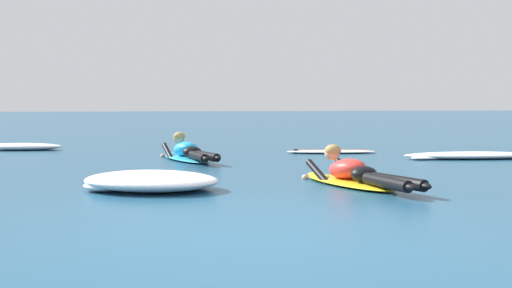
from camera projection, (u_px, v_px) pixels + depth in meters
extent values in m
plane|color=navy|center=(181.00, 148.00, 15.13)|extent=(120.00, 120.00, 0.00)
ellipsoid|color=yellow|center=(349.00, 182.00, 8.41)|extent=(1.01, 1.99, 0.07)
ellipsoid|color=yellow|center=(315.00, 174.00, 9.24)|extent=(0.25, 0.24, 0.06)
ellipsoid|color=red|center=(347.00, 169.00, 8.45)|extent=(0.54, 0.73, 0.35)
ellipsoid|color=black|center=(364.00, 174.00, 8.10)|extent=(0.40, 0.35, 0.20)
cylinder|color=black|center=(387.00, 182.00, 7.52)|extent=(0.29, 0.90, 0.14)
ellipsoid|color=black|center=(409.00, 187.00, 7.11)|extent=(0.15, 0.24, 0.08)
cylinder|color=black|center=(398.00, 182.00, 7.59)|extent=(0.39, 0.89, 0.14)
ellipsoid|color=black|center=(424.00, 186.00, 7.19)|extent=(0.15, 0.24, 0.08)
cylinder|color=black|center=(318.00, 173.00, 8.70)|extent=(0.22, 0.58, 0.33)
sphere|color=tan|center=(305.00, 178.00, 9.05)|extent=(0.09, 0.09, 0.09)
cylinder|color=black|center=(348.00, 172.00, 8.86)|extent=(0.22, 0.58, 0.33)
sphere|color=tan|center=(335.00, 176.00, 9.19)|extent=(0.09, 0.09, 0.09)
sphere|color=tan|center=(332.00, 152.00, 8.79)|extent=(0.21, 0.21, 0.21)
ellipsoid|color=#AD894C|center=(333.00, 150.00, 8.77)|extent=(0.26, 0.24, 0.16)
ellipsoid|color=#2DB2D1|center=(186.00, 158.00, 12.00)|extent=(0.99, 2.09, 0.07)
ellipsoid|color=#2DB2D1|center=(172.00, 154.00, 12.87)|extent=(0.24, 0.24, 0.06)
ellipsoid|color=#1E9EDB|center=(186.00, 149.00, 12.03)|extent=(0.55, 0.76, 0.35)
ellipsoid|color=black|center=(192.00, 152.00, 11.67)|extent=(0.39, 0.35, 0.20)
cylinder|color=black|center=(198.00, 156.00, 11.12)|extent=(0.28, 0.84, 0.14)
ellipsoid|color=black|center=(205.00, 158.00, 10.73)|extent=(0.15, 0.24, 0.08)
cylinder|color=black|center=(207.00, 156.00, 11.18)|extent=(0.37, 0.84, 0.14)
ellipsoid|color=black|center=(217.00, 158.00, 10.81)|extent=(0.15, 0.24, 0.08)
cylinder|color=black|center=(168.00, 152.00, 12.30)|extent=(0.22, 0.58, 0.33)
sphere|color=tan|center=(163.00, 156.00, 12.65)|extent=(0.09, 0.09, 0.09)
cylinder|color=black|center=(191.00, 152.00, 12.45)|extent=(0.22, 0.58, 0.33)
sphere|color=tan|center=(185.00, 155.00, 12.79)|extent=(0.09, 0.09, 0.09)
sphere|color=tan|center=(179.00, 138.00, 12.39)|extent=(0.21, 0.21, 0.21)
ellipsoid|color=#AD894C|center=(179.00, 136.00, 12.37)|extent=(0.26, 0.24, 0.16)
ellipsoid|color=white|center=(331.00, 151.00, 13.62)|extent=(1.90, 0.82, 0.07)
cube|color=orange|center=(331.00, 150.00, 13.61)|extent=(1.55, 0.26, 0.01)
cone|color=black|center=(296.00, 153.00, 13.60)|extent=(0.11, 0.11, 0.16)
ellipsoid|color=white|center=(471.00, 155.00, 12.26)|extent=(2.59, 0.91, 0.13)
ellipsoid|color=white|center=(502.00, 156.00, 12.40)|extent=(0.97, 0.62, 0.09)
ellipsoid|color=white|center=(432.00, 157.00, 12.14)|extent=(0.96, 0.53, 0.07)
ellipsoid|color=white|center=(20.00, 147.00, 14.43)|extent=(1.86, 0.76, 0.16)
ellipsoid|color=white|center=(42.00, 147.00, 14.55)|extent=(0.68, 0.37, 0.11)
ellipsoid|color=white|center=(151.00, 181.00, 7.88)|extent=(1.95, 1.70, 0.23)
ellipsoid|color=white|center=(188.00, 183.00, 7.97)|extent=(0.81, 0.81, 0.16)
ellipsoid|color=white|center=(109.00, 185.00, 7.86)|extent=(0.80, 0.81, 0.13)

